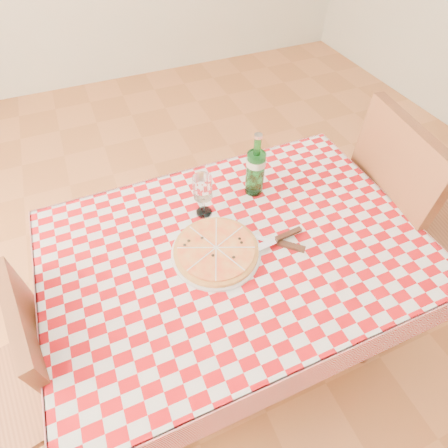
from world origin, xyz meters
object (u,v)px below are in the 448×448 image
Objects in this scene: chair_near at (397,209)px; water_bottle at (256,165)px; wine_glass at (203,196)px; dining_table at (235,262)px; chair_far at (30,375)px; pizza_plate at (216,250)px.

chair_near is 3.97× the size of water_bottle.
chair_near reaches higher than wine_glass.
wine_glass is at bearing 177.06° from chair_near.
chair_far is (-0.78, -0.05, -0.16)m from dining_table.
pizza_plate is 0.36m from water_bottle.
water_bottle is (0.95, 0.28, 0.39)m from chair_far.
water_bottle is 1.52× the size of wine_glass.
dining_table is 6.96× the size of wine_glass.
wine_glass is (-0.05, 0.19, 0.18)m from dining_table.
water_bottle is at bearing 9.01° from wine_glass.
chair_near is at bearing 1.56° from dining_table.
dining_table is at bearing 2.06° from pizza_plate.
chair_near is 1.58m from chair_far.
wine_glass is at bearing -170.99° from water_bottle.
dining_table is 0.14m from pizza_plate.
wine_glass is (0.73, 0.24, 0.35)m from chair_far.
chair_near reaches higher than chair_far.
pizza_plate is at bearing -170.00° from chair_near.
pizza_plate is 1.77× the size of wine_glass.
chair_far is at bearing -163.84° from water_bottle.
dining_table is 1.15× the size of chair_near.
pizza_plate is 0.21m from wine_glass.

